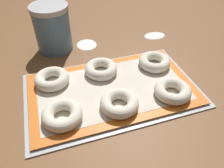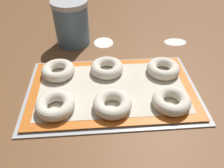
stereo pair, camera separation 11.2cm
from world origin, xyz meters
name	(u,v)px [view 1 (the left image)]	position (x,y,z in m)	size (l,w,h in m)	color
ground_plane	(109,87)	(0.00, 0.00, 0.00)	(2.80, 2.80, 0.00)	brown
baking_tray	(112,90)	(0.01, -0.02, 0.00)	(0.50, 0.30, 0.01)	#B2B5BA
baking_mat	(112,88)	(0.01, -0.02, 0.01)	(0.47, 0.28, 0.00)	orange
bagel_front_left	(62,115)	(-0.15, -0.09, 0.03)	(0.10, 0.10, 0.03)	silver
bagel_front_center	(118,103)	(0.00, -0.10, 0.03)	(0.10, 0.10, 0.03)	silver
bagel_front_right	(173,91)	(0.16, -0.10, 0.03)	(0.10, 0.10, 0.03)	silver
bagel_back_left	(52,79)	(-0.16, 0.06, 0.03)	(0.10, 0.10, 0.03)	silver
bagel_back_center	(101,69)	(-0.01, 0.06, 0.03)	(0.10, 0.10, 0.03)	silver
bagel_back_right	(154,62)	(0.17, 0.04, 0.03)	(0.10, 0.10, 0.03)	silver
flour_canister	(53,28)	(-0.12, 0.27, 0.08)	(0.13, 0.13, 0.16)	slate
flour_patch_near	(155,35)	(0.27, 0.24, 0.00)	(0.09, 0.06, 0.00)	white
flour_patch_far	(87,44)	(-0.01, 0.26, 0.00)	(0.08, 0.08, 0.00)	white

